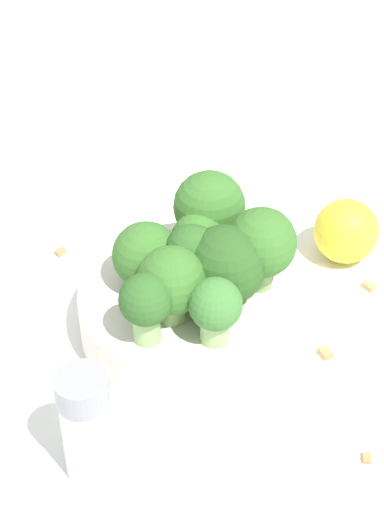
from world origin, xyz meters
TOP-DOWN VIEW (x-y plane):
  - ground_plane at (0.00, 0.00)m, footprint 3.00×3.00m
  - bowl at (0.00, 0.00)m, footprint 0.16×0.16m
  - broccoli_floret_0 at (0.04, -0.03)m, footprint 0.05×0.05m
  - broccoli_floret_1 at (-0.01, -0.02)m, footprint 0.05×0.05m
  - broccoli_floret_2 at (0.02, -0.01)m, footprint 0.04×0.04m
  - broccoli_floret_3 at (-0.02, 0.02)m, footprint 0.05×0.05m
  - broccoli_floret_4 at (0.02, 0.03)m, footprint 0.05×0.05m
  - broccoli_floret_5 at (-0.03, 0.04)m, footprint 0.03×0.03m
  - broccoli_floret_6 at (-0.00, 0.00)m, footprint 0.04×0.04m
  - broccoli_floret_7 at (-0.01, -0.05)m, footprint 0.05×0.05m
  - broccoli_floret_8 at (-0.05, 0.00)m, footprint 0.03×0.03m
  - pepper_shaker at (-0.10, 0.09)m, footprint 0.03×0.03m
  - lemon_wedge at (0.04, -0.14)m, footprint 0.05×0.05m
  - almond_crumb_0 at (0.11, 0.07)m, footprint 0.01×0.01m
  - almond_crumb_1 at (-0.00, -0.14)m, footprint 0.01×0.01m
  - almond_crumb_2 at (-0.05, -0.08)m, footprint 0.01×0.01m
  - almond_crumb_3 at (-0.14, -0.07)m, footprint 0.01×0.01m

SIDE VIEW (x-z plane):
  - ground_plane at x=0.00m, z-range 0.00..0.00m
  - almond_crumb_3 at x=-0.14m, z-range 0.00..0.01m
  - almond_crumb_0 at x=0.11m, z-range 0.00..0.01m
  - almond_crumb_1 at x=0.00m, z-range 0.00..0.01m
  - almond_crumb_2 at x=-0.05m, z-range 0.00..0.01m
  - bowl at x=0.00m, z-range 0.00..0.04m
  - lemon_wedge at x=0.04m, z-range 0.00..0.05m
  - pepper_shaker at x=-0.10m, z-range 0.00..0.08m
  - broccoli_floret_4 at x=0.02m, z-range 0.04..0.09m
  - broccoli_floret_2 at x=0.02m, z-range 0.04..0.09m
  - broccoli_floret_8 at x=-0.05m, z-range 0.04..0.09m
  - broccoli_floret_1 at x=-0.01m, z-range 0.04..0.09m
  - broccoli_floret_5 at x=-0.03m, z-range 0.04..0.09m
  - broccoli_floret_3 at x=-0.02m, z-range 0.04..0.10m
  - broccoli_floret_6 at x=0.00m, z-range 0.04..0.10m
  - broccoli_floret_7 at x=-0.01m, z-range 0.04..0.10m
  - broccoli_floret_0 at x=0.04m, z-range 0.04..0.11m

